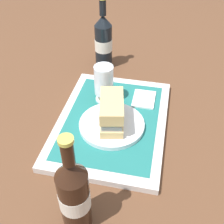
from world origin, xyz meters
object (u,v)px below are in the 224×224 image
(beer_bottle, at_px, (103,41))
(second_bottle, at_px, (74,194))
(sandwich, at_px, (112,111))
(plate, at_px, (112,125))
(beer_glass, at_px, (104,82))

(beer_bottle, xyz_separation_m, second_bottle, (-0.64, -0.09, 0.00))
(sandwich, height_order, beer_bottle, beer_bottle)
(plate, height_order, beer_glass, beer_glass)
(sandwich, relative_size, beer_glass, 1.12)
(beer_glass, height_order, beer_bottle, beer_bottle)
(plate, bearing_deg, sandwich, 11.67)
(beer_glass, xyz_separation_m, second_bottle, (-0.41, -0.04, 0.01))
(sandwich, relative_size, beer_bottle, 0.53)
(plate, xyz_separation_m, second_bottle, (-0.29, 0.01, 0.08))
(plate, height_order, second_bottle, second_bottle)
(plate, relative_size, beer_glass, 1.52)
(sandwich, bearing_deg, plate, 180.00)
(plate, distance_m, second_bottle, 0.30)
(sandwich, xyz_separation_m, beer_bottle, (0.35, 0.11, 0.03))
(plate, bearing_deg, beer_bottle, 16.87)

